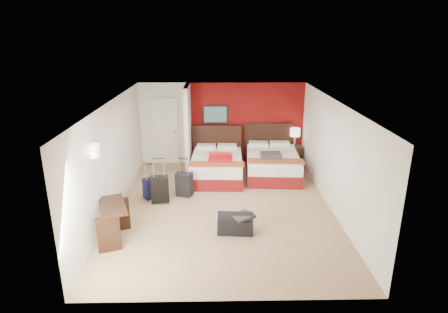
{
  "coord_description": "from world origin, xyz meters",
  "views": [
    {
      "loc": [
        -0.15,
        -8.06,
        3.97
      ],
      "look_at": [
        0.02,
        0.8,
        1.0
      ],
      "focal_mm": 30.23,
      "sensor_mm": 36.0,
      "label": 1
    }
  ],
  "objects_px": {
    "table_lamp": "(295,137)",
    "bed_left": "(217,167)",
    "suitcase_navy": "(151,189)",
    "red_suitcase_open": "(220,156)",
    "nightstand": "(294,155)",
    "suitcase_black": "(160,190)",
    "duffel_bag": "(235,224)",
    "bed_right": "(272,165)",
    "suitcase_charcoal": "(184,185)",
    "desk": "(114,223)"
  },
  "relations": [
    {
      "from": "red_suitcase_open",
      "to": "nightstand",
      "type": "distance_m",
      "value": 2.56
    },
    {
      "from": "nightstand",
      "to": "suitcase_black",
      "type": "relative_size",
      "value": 0.98
    },
    {
      "from": "bed_left",
      "to": "duffel_bag",
      "type": "xyz_separation_m",
      "value": [
        0.38,
        -3.06,
        -0.12
      ]
    },
    {
      "from": "bed_right",
      "to": "nightstand",
      "type": "bearing_deg",
      "value": 50.76
    },
    {
      "from": "suitcase_black",
      "to": "bed_left",
      "type": "bearing_deg",
      "value": 40.19
    },
    {
      "from": "suitcase_black",
      "to": "duffel_bag",
      "type": "xyz_separation_m",
      "value": [
        1.75,
        -1.46,
        -0.13
      ]
    },
    {
      "from": "duffel_bag",
      "to": "nightstand",
      "type": "bearing_deg",
      "value": 68.4
    },
    {
      "from": "red_suitcase_open",
      "to": "suitcase_charcoal",
      "type": "height_order",
      "value": "red_suitcase_open"
    },
    {
      "from": "bed_left",
      "to": "suitcase_charcoal",
      "type": "distance_m",
      "value": 1.49
    },
    {
      "from": "desk",
      "to": "suitcase_charcoal",
      "type": "bearing_deg",
      "value": 39.77
    },
    {
      "from": "table_lamp",
      "to": "suitcase_black",
      "type": "relative_size",
      "value": 0.86
    },
    {
      "from": "nightstand",
      "to": "suitcase_navy",
      "type": "xyz_separation_m",
      "value": [
        -4.0,
        -2.39,
        -0.06
      ]
    },
    {
      "from": "suitcase_black",
      "to": "suitcase_charcoal",
      "type": "xyz_separation_m",
      "value": [
        0.56,
        0.36,
        -0.03
      ]
    },
    {
      "from": "table_lamp",
      "to": "suitcase_black",
      "type": "bearing_deg",
      "value": -145.13
    },
    {
      "from": "bed_left",
      "to": "bed_right",
      "type": "bearing_deg",
      "value": 8.01
    },
    {
      "from": "bed_left",
      "to": "desk",
      "type": "height_order",
      "value": "desk"
    },
    {
      "from": "suitcase_navy",
      "to": "red_suitcase_open",
      "type": "bearing_deg",
      "value": -0.44
    },
    {
      "from": "red_suitcase_open",
      "to": "duffel_bag",
      "type": "bearing_deg",
      "value": -78.49
    },
    {
      "from": "suitcase_navy",
      "to": "bed_left",
      "type": "bearing_deg",
      "value": 3.32
    },
    {
      "from": "table_lamp",
      "to": "suitcase_navy",
      "type": "relative_size",
      "value": 1.08
    },
    {
      "from": "desk",
      "to": "bed_left",
      "type": "bearing_deg",
      "value": 38.47
    },
    {
      "from": "suitcase_charcoal",
      "to": "bed_right",
      "type": "bearing_deg",
      "value": 49.82
    },
    {
      "from": "bed_right",
      "to": "duffel_bag",
      "type": "relative_size",
      "value": 2.88
    },
    {
      "from": "nightstand",
      "to": "table_lamp",
      "type": "bearing_deg",
      "value": 0.0
    },
    {
      "from": "red_suitcase_open",
      "to": "duffel_bag",
      "type": "height_order",
      "value": "red_suitcase_open"
    },
    {
      "from": "desk",
      "to": "nightstand",
      "type": "bearing_deg",
      "value": 24.35
    },
    {
      "from": "bed_left",
      "to": "suitcase_black",
      "type": "relative_size",
      "value": 3.2
    },
    {
      "from": "suitcase_black",
      "to": "suitcase_navy",
      "type": "bearing_deg",
      "value": 129.83
    },
    {
      "from": "nightstand",
      "to": "duffel_bag",
      "type": "distance_m",
      "value": 4.54
    },
    {
      "from": "bed_left",
      "to": "red_suitcase_open",
      "type": "bearing_deg",
      "value": -43.09
    },
    {
      "from": "bed_right",
      "to": "table_lamp",
      "type": "relative_size",
      "value": 3.84
    },
    {
      "from": "suitcase_charcoal",
      "to": "red_suitcase_open",
      "type": "bearing_deg",
      "value": 70.72
    },
    {
      "from": "bed_left",
      "to": "suitcase_navy",
      "type": "bearing_deg",
      "value": -137.72
    },
    {
      "from": "nightstand",
      "to": "suitcase_navy",
      "type": "distance_m",
      "value": 4.66
    },
    {
      "from": "bed_left",
      "to": "suitcase_black",
      "type": "height_order",
      "value": "suitcase_black"
    },
    {
      "from": "suitcase_black",
      "to": "bed_right",
      "type": "bearing_deg",
      "value": 21.65
    },
    {
      "from": "nightstand",
      "to": "desk",
      "type": "height_order",
      "value": "desk"
    },
    {
      "from": "table_lamp",
      "to": "bed_left",
      "type": "bearing_deg",
      "value": -156.94
    },
    {
      "from": "bed_left",
      "to": "duffel_bag",
      "type": "bearing_deg",
      "value": -81.02
    },
    {
      "from": "red_suitcase_open",
      "to": "suitcase_navy",
      "type": "bearing_deg",
      "value": -137.29
    },
    {
      "from": "red_suitcase_open",
      "to": "suitcase_navy",
      "type": "relative_size",
      "value": 1.71
    },
    {
      "from": "suitcase_black",
      "to": "duffel_bag",
      "type": "height_order",
      "value": "suitcase_black"
    },
    {
      "from": "bed_right",
      "to": "table_lamp",
      "type": "distance_m",
      "value": 1.29
    },
    {
      "from": "bed_left",
      "to": "table_lamp",
      "type": "xyz_separation_m",
      "value": [
        2.37,
        1.01,
        0.59
      ]
    },
    {
      "from": "red_suitcase_open",
      "to": "bed_left",
      "type": "bearing_deg",
      "value": 141.1
    },
    {
      "from": "bed_left",
      "to": "suitcase_navy",
      "type": "xyz_separation_m",
      "value": [
        -1.62,
        -1.38,
        -0.05
      ]
    },
    {
      "from": "table_lamp",
      "to": "suitcase_black",
      "type": "height_order",
      "value": "table_lamp"
    },
    {
      "from": "bed_left",
      "to": "nightstand",
      "type": "bearing_deg",
      "value": 24.96
    },
    {
      "from": "bed_right",
      "to": "suitcase_navy",
      "type": "bearing_deg",
      "value": -150.6
    },
    {
      "from": "bed_left",
      "to": "suitcase_black",
      "type": "bearing_deg",
      "value": -128.71
    }
  ]
}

